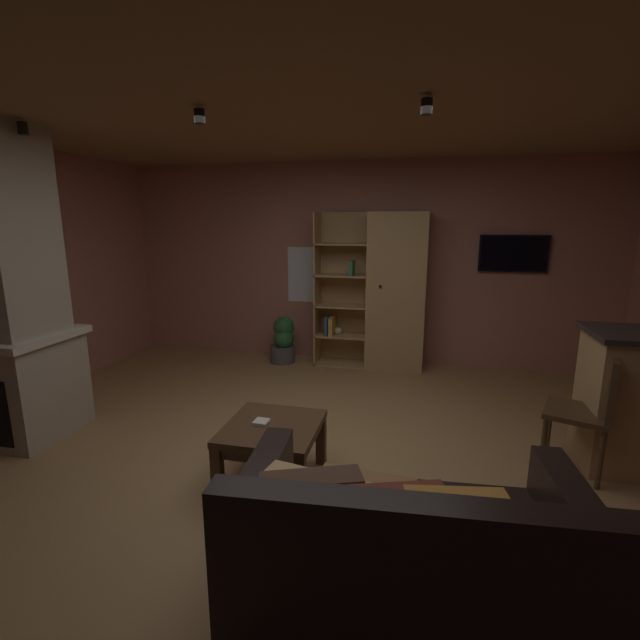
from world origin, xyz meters
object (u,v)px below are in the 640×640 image
(coffee_table, at_px, (272,436))
(table_book_0, at_px, (261,422))
(bookshelf_cabinet, at_px, (389,293))
(wall_mounted_tv, at_px, (513,254))
(leather_couch, at_px, (403,560))
(dining_chair, at_px, (591,406))
(potted_floor_plant, at_px, (283,341))
(stone_fireplace, at_px, (4,303))

(coffee_table, distance_m, table_book_0, 0.12)
(bookshelf_cabinet, xyz_separation_m, wall_mounted_tv, (1.44, 0.21, 0.49))
(leather_couch, relative_size, wall_mounted_tv, 2.11)
(dining_chair, bearing_deg, table_book_0, -165.30)
(dining_chair, bearing_deg, wall_mounted_tv, 94.33)
(table_book_0, distance_m, potted_floor_plant, 2.77)
(stone_fireplace, xyz_separation_m, table_book_0, (2.32, -0.22, -0.72))
(leather_couch, xyz_separation_m, dining_chair, (1.25, 1.57, 0.22))
(potted_floor_plant, relative_size, wall_mounted_tv, 0.78)
(stone_fireplace, xyz_separation_m, potted_floor_plant, (1.63, 2.47, -0.87))
(leather_couch, distance_m, potted_floor_plant, 4.04)
(dining_chair, xyz_separation_m, wall_mounted_tv, (-0.18, 2.41, 0.92))
(bookshelf_cabinet, relative_size, wall_mounted_tv, 2.48)
(potted_floor_plant, bearing_deg, dining_chair, -35.08)
(leather_couch, height_order, dining_chair, dining_chair)
(potted_floor_plant, bearing_deg, wall_mounted_tv, 6.60)
(table_book_0, bearing_deg, potted_floor_plant, 104.30)
(dining_chair, distance_m, potted_floor_plant, 3.64)
(dining_chair, distance_m, wall_mounted_tv, 2.58)
(stone_fireplace, relative_size, table_book_0, 24.66)
(table_book_0, relative_size, wall_mounted_tv, 0.13)
(coffee_table, relative_size, potted_floor_plant, 1.12)
(coffee_table, bearing_deg, dining_chair, 15.07)
(leather_couch, height_order, table_book_0, leather_couch)
(leather_couch, relative_size, dining_chair, 1.79)
(coffee_table, bearing_deg, wall_mounted_tv, 55.99)
(bookshelf_cabinet, height_order, table_book_0, bookshelf_cabinet)
(leather_couch, bearing_deg, stone_fireplace, 160.49)
(stone_fireplace, xyz_separation_m, dining_chair, (4.60, 0.38, -0.63))
(leather_couch, distance_m, wall_mounted_tv, 4.27)
(dining_chair, relative_size, potted_floor_plant, 1.51)
(bookshelf_cabinet, bearing_deg, potted_floor_plant, -175.24)
(coffee_table, distance_m, dining_chair, 2.29)
(table_book_0, bearing_deg, coffee_table, 3.92)
(stone_fireplace, relative_size, dining_chair, 2.79)
(table_book_0, bearing_deg, leather_couch, -43.09)
(bookshelf_cabinet, height_order, dining_chair, bookshelf_cabinet)
(wall_mounted_tv, bearing_deg, stone_fireplace, -147.75)
(coffee_table, bearing_deg, stone_fireplace, 174.90)
(bookshelf_cabinet, distance_m, coffee_table, 2.92)
(stone_fireplace, xyz_separation_m, bookshelf_cabinet, (2.98, 2.58, -0.20))
(table_book_0, height_order, dining_chair, dining_chair)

